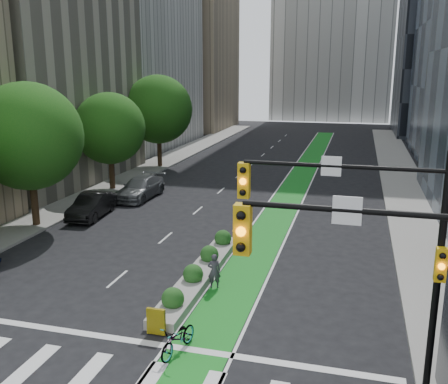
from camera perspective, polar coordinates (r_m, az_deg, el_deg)
The scene contains 16 objects.
ground at distance 18.12m, azimuth -13.70°, elevation -17.85°, with size 160.00×160.00×0.00m, color black.
sidewalk_left at distance 44.10m, azimuth -11.73°, elevation 1.27°, with size 3.60×90.00×0.15m, color gray.
sidewalk_right at distance 39.68m, azimuth 20.39°, elevation -0.69°, with size 3.60×90.00×0.15m, color gray.
bike_lane_paint at distance 44.64m, azimuth 8.54°, elevation 1.47°, with size 2.20×70.00×0.01m, color #177E1F.
building_beige at distance 46.94m, azimuth -22.81°, elevation 19.61°, with size 14.00×18.00×30.00m, color #B7AD99.
building_tan_far at distance 84.19m, azimuth -4.39°, elevation 16.17°, with size 14.00×16.00×26.00m, color tan.
tree_mid at distance 31.83m, azimuth -21.45°, elevation 5.93°, with size 6.40×6.40×8.78m.
tree_midfar at distance 40.32m, azimuth -12.96°, elevation 7.09°, with size 5.60×5.60×7.76m.
tree_far at distance 49.27m, azimuth -7.52°, elevation 9.34°, with size 6.60×6.60×9.00m.
signal_right at distance 14.60m, azimuth 17.66°, elevation -5.18°, with size 5.82×0.51×7.20m.
signal_far_right at distance 10.48m, azimuth 20.26°, elevation -13.35°, with size 4.82×0.51×7.20m.
median_planter at distance 23.28m, azimuth -2.72°, elevation -9.03°, with size 1.20×10.26×1.10m.
bicycle at distance 17.70m, azimuth -5.24°, elevation -16.31°, with size 0.70×2.01×1.06m, color gray.
cyclist at distance 22.19m, azimuth -1.13°, elevation -9.01°, with size 0.58×0.38×1.59m, color #37333D.
parked_car_left_mid at distance 33.70m, azimuth -14.87°, elevation -1.51°, with size 1.65×4.73×1.56m, color black.
parked_car_left_far at distance 37.96m, azimuth -9.54°, elevation 0.47°, with size 2.20×5.42×1.57m, color #555759.
Camera 1 is at (7.84, -13.38, 9.38)m, focal length 40.00 mm.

